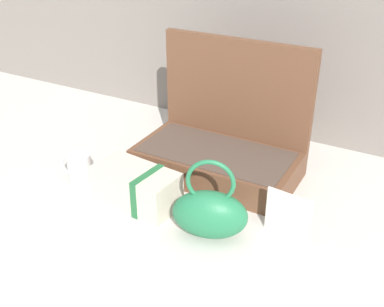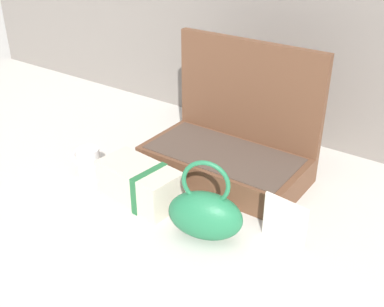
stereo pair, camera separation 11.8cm
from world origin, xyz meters
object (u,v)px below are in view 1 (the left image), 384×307
teal_pouch_handbag (210,213)px  cream_toiletry_bag (137,187)px  coffee_mug (79,169)px  open_suitcase (222,144)px  info_card_left (288,215)px

teal_pouch_handbag → cream_toiletry_bag: 0.24m
teal_pouch_handbag → coffee_mug: 0.45m
coffee_mug → cream_toiletry_bag: bearing=-1.8°
open_suitcase → teal_pouch_handbag: open_suitcase is taller
open_suitcase → teal_pouch_handbag: size_ratio=2.19×
cream_toiletry_bag → coffee_mug: cream_toiletry_bag is taller
info_card_left → cream_toiletry_bag: bearing=-164.7°
open_suitcase → info_card_left: (0.28, -0.21, -0.03)m
open_suitcase → cream_toiletry_bag: (-0.12, -0.27, -0.04)m
open_suitcase → teal_pouch_handbag: (0.11, -0.31, -0.02)m
coffee_mug → info_card_left: 0.62m
cream_toiletry_bag → info_card_left: size_ratio=1.99×
open_suitcase → coffee_mug: bearing=-141.5°
cream_toiletry_bag → info_card_left: info_card_left is taller
info_card_left → teal_pouch_handbag: bearing=-144.3°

